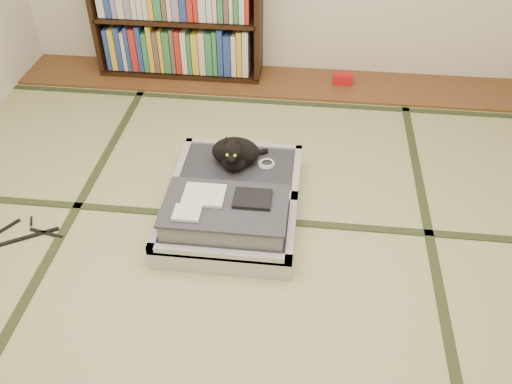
# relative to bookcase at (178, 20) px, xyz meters

# --- Properties ---
(floor) EXTENTS (4.50, 4.50, 0.00)m
(floor) POSITION_rel_bookcase_xyz_m (0.75, -2.07, -0.45)
(floor) COLOR tan
(floor) RESTS_ON ground
(wood_strip) EXTENTS (4.00, 0.50, 0.02)m
(wood_strip) POSITION_rel_bookcase_xyz_m (0.75, -0.07, -0.44)
(wood_strip) COLOR brown
(wood_strip) RESTS_ON ground
(red_item) EXTENTS (0.15, 0.09, 0.07)m
(red_item) POSITION_rel_bookcase_xyz_m (1.29, -0.04, -0.40)
(red_item) COLOR red
(red_item) RESTS_ON wood_strip
(tatami_borders) EXTENTS (4.00, 4.50, 0.01)m
(tatami_borders) POSITION_rel_bookcase_xyz_m (0.75, -1.58, -0.45)
(tatami_borders) COLOR #2D381E
(tatami_borders) RESTS_ON ground
(bookcase) EXTENTS (1.28, 0.29, 0.92)m
(bookcase) POSITION_rel_bookcase_xyz_m (0.00, 0.00, 0.00)
(bookcase) COLOR black
(bookcase) RESTS_ON wood_strip
(suitcase) EXTENTS (0.73, 0.97, 0.29)m
(suitcase) POSITION_rel_bookcase_xyz_m (0.65, -1.66, -0.35)
(suitcase) COLOR #B7B7BC
(suitcase) RESTS_ON floor
(cat) EXTENTS (0.32, 0.33, 0.26)m
(cat) POSITION_rel_bookcase_xyz_m (0.64, -1.37, -0.21)
(cat) COLOR black
(cat) RESTS_ON suitcase
(cable_coil) EXTENTS (0.10, 0.10, 0.02)m
(cable_coil) POSITION_rel_bookcase_xyz_m (0.82, -1.33, -0.30)
(cable_coil) COLOR white
(cable_coil) RESTS_ON suitcase
(hanger) EXTENTS (0.41, 0.30, 0.01)m
(hanger) POSITION_rel_bookcase_xyz_m (-0.46, -1.94, -0.44)
(hanger) COLOR black
(hanger) RESTS_ON floor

